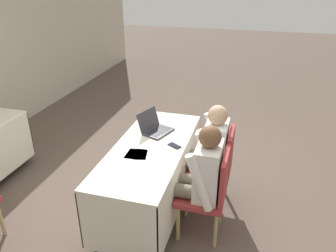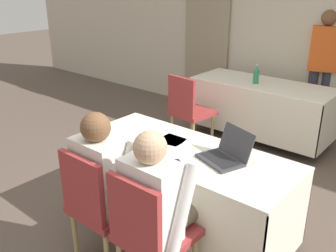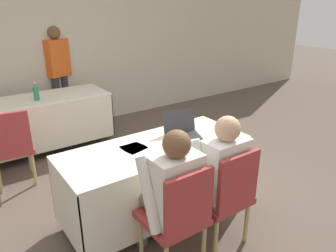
% 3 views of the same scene
% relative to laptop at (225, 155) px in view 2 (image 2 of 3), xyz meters
% --- Properties ---
extents(ground_plane, '(24.00, 24.00, 0.00)m').
position_rel_laptop_xyz_m(ground_plane, '(-0.33, -0.05, -0.78)').
color(ground_plane, brown).
extents(wall_back, '(12.00, 0.06, 2.70)m').
position_rel_laptop_xyz_m(wall_back, '(-0.33, 2.77, 0.57)').
color(wall_back, beige).
rests_on(wall_back, ground_plane).
extents(curtain_panel, '(0.78, 0.04, 2.65)m').
position_rel_laptop_xyz_m(curtain_panel, '(-2.05, 2.71, 0.55)').
color(curtain_panel, gray).
rests_on(curtain_panel, ground_plane).
extents(conference_table_near, '(1.73, 0.70, 0.74)m').
position_rel_laptop_xyz_m(conference_table_near, '(-0.33, -0.05, -0.23)').
color(conference_table_near, silver).
rests_on(conference_table_near, ground_plane).
extents(conference_table_far, '(1.73, 0.70, 0.74)m').
position_rel_laptop_xyz_m(conference_table_far, '(-0.76, 2.09, -0.23)').
color(conference_table_far, silver).
rests_on(conference_table_far, ground_plane).
extents(laptop, '(0.39, 0.38, 0.22)m').
position_rel_laptop_xyz_m(laptop, '(0.00, 0.00, 0.00)').
color(laptop, '#333338').
rests_on(laptop, conference_table_near).
extents(cell_phone, '(0.13, 0.15, 0.01)m').
position_rel_laptop_xyz_m(cell_phone, '(-0.26, -0.29, -0.04)').
color(cell_phone, black).
rests_on(cell_phone, conference_table_near).
extents(paper_beside_laptop, '(0.22, 0.30, 0.00)m').
position_rel_laptop_xyz_m(paper_beside_laptop, '(-0.51, -0.02, -0.04)').
color(paper_beside_laptop, white).
rests_on(paper_beside_laptop, conference_table_near).
extents(paper_centre_table, '(0.27, 0.33, 0.00)m').
position_rel_laptop_xyz_m(paper_centre_table, '(-0.53, 0.07, -0.04)').
color(paper_centre_table, white).
rests_on(paper_centre_table, conference_table_near).
extents(paper_left_edge, '(0.22, 0.30, 0.00)m').
position_rel_laptop_xyz_m(paper_left_edge, '(-0.85, -0.02, -0.04)').
color(paper_left_edge, white).
rests_on(paper_left_edge, conference_table_near).
extents(water_bottle, '(0.07, 0.07, 0.23)m').
position_rel_laptop_xyz_m(water_bottle, '(-0.82, 2.01, 0.06)').
color(water_bottle, '#288456').
rests_on(water_bottle, conference_table_far).
extents(chair_near_left, '(0.44, 0.44, 0.89)m').
position_rel_laptop_xyz_m(chair_near_left, '(-0.57, -0.71, -0.29)').
color(chair_near_left, tan).
rests_on(chair_near_left, ground_plane).
extents(chair_near_right, '(0.44, 0.44, 0.89)m').
position_rel_laptop_xyz_m(chair_near_right, '(-0.09, -0.71, -0.29)').
color(chair_near_right, tan).
rests_on(chair_near_right, ground_plane).
extents(chair_far_spare, '(0.49, 0.49, 0.89)m').
position_rel_laptop_xyz_m(chair_far_spare, '(-1.31, 1.31, -0.29)').
color(chair_far_spare, tan).
rests_on(chair_far_spare, ground_plane).
extents(person_checkered_shirt, '(0.50, 0.52, 1.15)m').
position_rel_laptop_xyz_m(person_checkered_shirt, '(-0.57, -0.60, -0.13)').
color(person_checkered_shirt, '#665B4C').
rests_on(person_checkered_shirt, ground_plane).
extents(person_white_shirt, '(0.50, 0.52, 1.15)m').
position_rel_laptop_xyz_m(person_white_shirt, '(-0.09, -0.60, -0.13)').
color(person_white_shirt, '#665B4C').
rests_on(person_white_shirt, ground_plane).
extents(person_red_shirt, '(0.39, 0.30, 1.59)m').
position_rel_laptop_xyz_m(person_red_shirt, '(-0.29, 2.74, 0.13)').
color(person_red_shirt, '#33333D').
rests_on(person_red_shirt, ground_plane).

